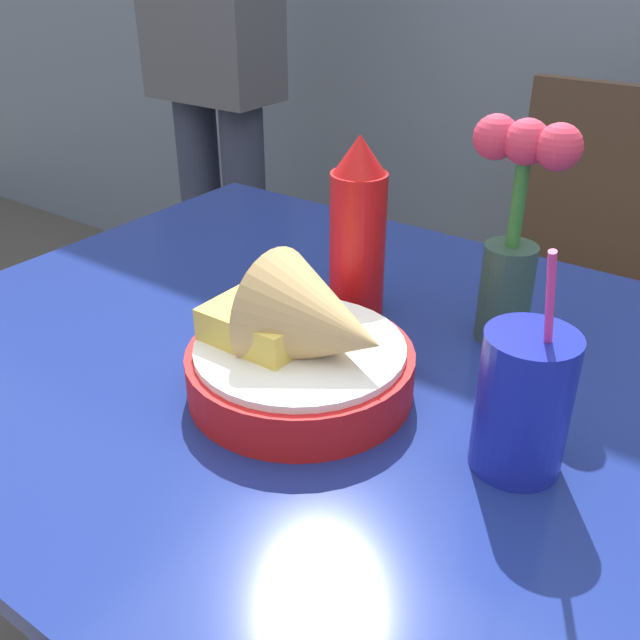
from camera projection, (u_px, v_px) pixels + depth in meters
name	position (u px, v px, depth m)	size (l,w,h in m)	color
dining_table	(322.00, 423.00, 0.89)	(1.04, 0.86, 0.72)	navy
chair_far_window	(589.00, 276.00, 1.46)	(0.40, 0.40, 0.90)	#473323
food_basket	(306.00, 350.00, 0.74)	(0.24, 0.24, 0.16)	red
ketchup_bottle	(358.00, 231.00, 0.88)	(0.07, 0.07, 0.23)	red
drink_cup	(522.00, 407.00, 0.64)	(0.08, 0.08, 0.23)	#192399
flower_vase	(514.00, 230.00, 0.81)	(0.12, 0.06, 0.27)	#2D4738
person_standing	(211.00, 34.00, 1.71)	(0.32, 0.18, 1.64)	#2D3347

